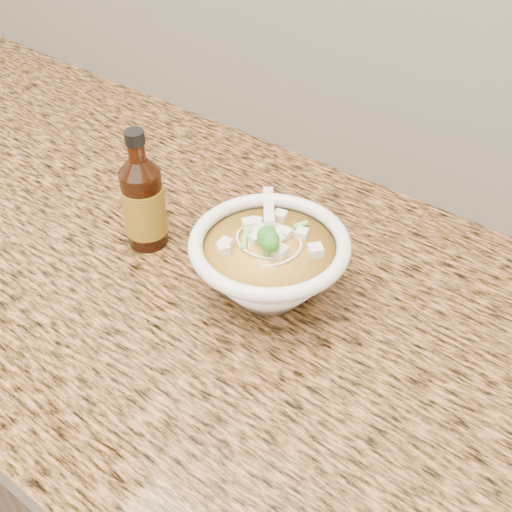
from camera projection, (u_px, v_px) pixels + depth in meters
The scene contains 4 objects.
cabinet at pixel (196, 449), 1.16m from camera, with size 4.00×0.65×0.86m, color black.
counter_slab at pixel (176, 263), 0.87m from camera, with size 4.00×0.68×0.04m, color #9F643A.
soup_bowl at pixel (269, 265), 0.77m from camera, with size 0.19×0.20×0.11m.
hot_sauce_bottle at pixel (144, 203), 0.83m from camera, with size 0.06×0.06×0.17m.
Camera 1 is at (0.48, 1.22, 1.45)m, focal length 45.00 mm.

